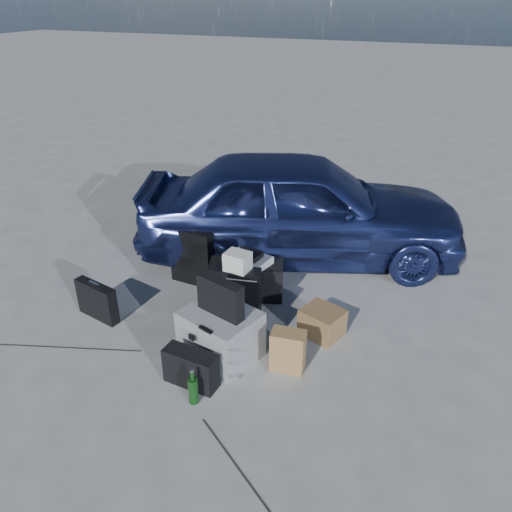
{
  "coord_description": "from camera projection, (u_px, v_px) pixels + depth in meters",
  "views": [
    {
      "loc": [
        1.67,
        -3.15,
        2.93
      ],
      "look_at": [
        0.03,
        0.85,
        0.59
      ],
      "focal_mm": 35.0,
      "sensor_mm": 36.0,
      "label": 1
    }
  ],
  "objects": [
    {
      "name": "messenger_bag",
      "position": [
        191.0,
        368.0,
        4.11
      ],
      "size": [
        0.47,
        0.21,
        0.32
      ],
      "primitive_type": "cube",
      "rotation": [
        0.0,
        0.0,
        -0.08
      ],
      "color": "black",
      "rests_on": "ground"
    },
    {
      "name": "ground",
      "position": [
        217.0,
        354.0,
        4.51
      ],
      "size": [
        60.0,
        60.0,
        0.0
      ],
      "primitive_type": "plane",
      "color": "#A5A5A0",
      "rests_on": "ground"
    },
    {
      "name": "flat_box_white",
      "position": [
        248.0,
        260.0,
        5.19
      ],
      "size": [
        0.5,
        0.42,
        0.08
      ],
      "primitive_type": "cube",
      "rotation": [
        0.0,
        0.0,
        -0.25
      ],
      "color": "silver",
      "rests_on": "duffel_bag"
    },
    {
      "name": "flat_box_black",
      "position": [
        248.0,
        254.0,
        5.16
      ],
      "size": [
        0.29,
        0.23,
        0.06
      ],
      "primitive_type": "cube",
      "rotation": [
        0.0,
        0.0,
        -0.17
      ],
      "color": "black",
      "rests_on": "flat_box_white"
    },
    {
      "name": "car",
      "position": [
        300.0,
        206.0,
        5.89
      ],
      "size": [
        4.07,
        2.72,
        1.29
      ],
      "primitive_type": "imported",
      "rotation": [
        0.0,
        0.0,
        1.92
      ],
      "color": "#334087",
      "rests_on": "ground"
    },
    {
      "name": "suitcase_right",
      "position": [
        238.0,
        293.0,
        4.91
      ],
      "size": [
        0.47,
        0.24,
        0.54
      ],
      "primitive_type": "cube",
      "rotation": [
        0.0,
        0.0,
        0.19
      ],
      "color": "black",
      "rests_on": "ground"
    },
    {
      "name": "white_carton",
      "position": [
        238.0,
        261.0,
        4.74
      ],
      "size": [
        0.25,
        0.21,
        0.18
      ],
      "primitive_type": "cube",
      "rotation": [
        0.0,
        0.0,
        -0.1
      ],
      "color": "silver",
      "rests_on": "suitcase_right"
    },
    {
      "name": "duffel_bag",
      "position": [
        246.0,
        279.0,
        5.29
      ],
      "size": [
        0.84,
        0.56,
        0.39
      ],
      "primitive_type": "cube",
      "rotation": [
        0.0,
        0.0,
        0.33
      ],
      "color": "black",
      "rests_on": "ground"
    },
    {
      "name": "suitcase_left",
      "position": [
        193.0,
        256.0,
        5.49
      ],
      "size": [
        0.5,
        0.21,
        0.64
      ],
      "primitive_type": "cube",
      "rotation": [
        0.0,
        0.0,
        -0.06
      ],
      "color": "black",
      "rests_on": "ground"
    },
    {
      "name": "kraft_bag",
      "position": [
        288.0,
        351.0,
        4.25
      ],
      "size": [
        0.3,
        0.2,
        0.38
      ],
      "primitive_type": "cube",
      "rotation": [
        0.0,
        0.0,
        0.11
      ],
      "color": "olive",
      "rests_on": "ground"
    },
    {
      "name": "green_bottle",
      "position": [
        193.0,
        387.0,
        3.92
      ],
      "size": [
        0.1,
        0.1,
        0.32
      ],
      "primitive_type": "cylinder",
      "rotation": [
        0.0,
        0.0,
        0.32
      ],
      "color": "#0E330F",
      "rests_on": "ground"
    },
    {
      "name": "cardboard_box",
      "position": [
        322.0,
        322.0,
        4.71
      ],
      "size": [
        0.44,
        0.41,
        0.27
      ],
      "primitive_type": "cube",
      "rotation": [
        0.0,
        0.0,
        -0.33
      ],
      "color": "brown",
      "rests_on": "ground"
    },
    {
      "name": "briefcase",
      "position": [
        97.0,
        301.0,
        4.93
      ],
      "size": [
        0.5,
        0.21,
        0.38
      ],
      "primitive_type": "cube",
      "rotation": [
        0.0,
        0.0,
        -0.22
      ],
      "color": "black",
      "rests_on": "ground"
    },
    {
      "name": "laptop_bag",
      "position": [
        220.0,
        297.0,
        4.21
      ],
      "size": [
        0.46,
        0.23,
        0.33
      ],
      "primitive_type": "cube",
      "rotation": [
        0.0,
        0.0,
        -0.29
      ],
      "color": "black",
      "rests_on": "pelican_case"
    },
    {
      "name": "pelican_case",
      "position": [
        221.0,
        334.0,
        4.4
      ],
      "size": [
        0.75,
        0.67,
        0.45
      ],
      "primitive_type": "cube",
      "rotation": [
        0.0,
        0.0,
        -0.3
      ],
      "color": "gray",
      "rests_on": "ground"
    }
  ]
}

